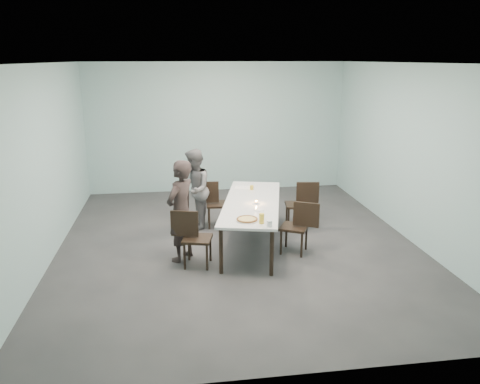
{
  "coord_description": "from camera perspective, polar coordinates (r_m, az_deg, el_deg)",
  "views": [
    {
      "loc": [
        -1.03,
        -7.4,
        3.07
      ],
      "look_at": [
        0.0,
        -0.25,
        1.0
      ],
      "focal_mm": 35.0,
      "sensor_mm": 36.0,
      "label": 1
    }
  ],
  "objects": [
    {
      "name": "amber_tumbler",
      "position": [
        8.56,
        1.44,
        0.55
      ],
      "size": [
        0.07,
        0.07,
        0.08
      ],
      "primitive_type": "cylinder",
      "color": "gold",
      "rests_on": "table"
    },
    {
      "name": "tealight",
      "position": [
        7.73,
        1.98,
        -1.31
      ],
      "size": [
        0.06,
        0.06,
        0.05
      ],
      "color": "silver",
      "rests_on": "table"
    },
    {
      "name": "menu",
      "position": [
        8.7,
        0.37,
        0.55
      ],
      "size": [
        0.34,
        0.28,
        0.01
      ],
      "primitive_type": "cube",
      "rotation": [
        0.0,
        0.0,
        -0.23
      ],
      "color": "silver",
      "rests_on": "table"
    },
    {
      "name": "diner_far",
      "position": [
        8.61,
        -5.62,
        0.28
      ],
      "size": [
        0.61,
        0.76,
        1.5
      ],
      "primitive_type": "imported",
      "rotation": [
        0.0,
        0.0,
        -1.64
      ],
      "color": "slate",
      "rests_on": "ground"
    },
    {
      "name": "chair_far_right",
      "position": [
        8.79,
        7.49,
        -1.13
      ],
      "size": [
        0.64,
        0.47,
        0.87
      ],
      "rotation": [
        0.0,
        0.0,
        3.01
      ],
      "color": "black",
      "rests_on": "ground"
    },
    {
      "name": "water_tumbler",
      "position": [
        6.71,
        3.6,
        -3.85
      ],
      "size": [
        0.08,
        0.08,
        0.09
      ],
      "primitive_type": "cylinder",
      "color": "silver",
      "rests_on": "table"
    },
    {
      "name": "side_plate",
      "position": [
        7.44,
        2.3,
        -2.14
      ],
      "size": [
        0.18,
        0.18,
        0.01
      ],
      "primitive_type": "cylinder",
      "color": "white",
      "rests_on": "table"
    },
    {
      "name": "diner_near",
      "position": [
        7.27,
        -7.23,
        -2.31
      ],
      "size": [
        0.66,
        0.7,
        1.6
      ],
      "primitive_type": "imported",
      "rotation": [
        0.0,
        0.0,
        -2.22
      ],
      "color": "black",
      "rests_on": "ground"
    },
    {
      "name": "chair_near_left",
      "position": [
        7.15,
        -5.87,
        -5.15
      ],
      "size": [
        0.65,
        0.51,
        0.87
      ],
      "rotation": [
        0.0,
        0.0,
        -0.23
      ],
      "color": "black",
      "rests_on": "ground"
    },
    {
      "name": "pizza",
      "position": [
        6.94,
        0.87,
        -3.36
      ],
      "size": [
        0.34,
        0.34,
        0.04
      ],
      "color": "white",
      "rests_on": "table"
    },
    {
      "name": "beer_glass",
      "position": [
        6.82,
        2.65,
        -3.25
      ],
      "size": [
        0.08,
        0.08,
        0.15
      ],
      "primitive_type": "cylinder",
      "color": "gold",
      "rests_on": "table"
    },
    {
      "name": "chair_near_right",
      "position": [
        7.61,
        7.23,
        -3.85
      ],
      "size": [
        0.65,
        0.57,
        0.87
      ],
      "rotation": [
        0.0,
        0.0,
        2.65
      ],
      "color": "black",
      "rests_on": "ground"
    },
    {
      "name": "table",
      "position": [
        7.88,
        1.46,
        -1.56
      ],
      "size": [
        1.48,
        2.74,
        0.75
      ],
      "rotation": [
        0.0,
        0.0,
        -0.23
      ],
      "color": "white",
      "rests_on": "ground"
    },
    {
      "name": "chair_far_left",
      "position": [
        8.77,
        -3.25,
        -1.06
      ],
      "size": [
        0.62,
        0.44,
        0.87
      ],
      "rotation": [
        0.0,
        0.0,
        -0.05
      ],
      "color": "black",
      "rests_on": "ground"
    },
    {
      "name": "room_shell",
      "position": [
        7.54,
        -0.28,
        8.03
      ],
      "size": [
        6.02,
        7.02,
        3.01
      ],
      "color": "#9EC6C7",
      "rests_on": "ground"
    },
    {
      "name": "ground",
      "position": [
        8.07,
        -0.26,
        -6.35
      ],
      "size": [
        7.0,
        7.0,
        0.0
      ],
      "primitive_type": "plane",
      "color": "#333335",
      "rests_on": "ground"
    }
  ]
}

